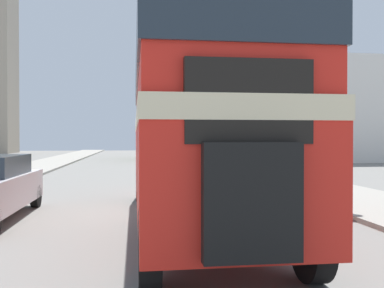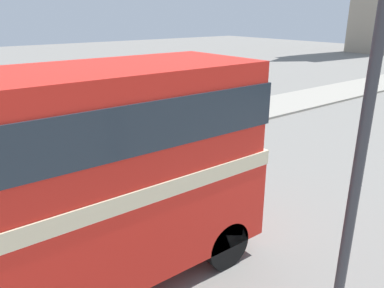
# 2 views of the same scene
# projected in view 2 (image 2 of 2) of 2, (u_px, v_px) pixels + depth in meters

# --- Properties ---
(ground_plane) EXTENTS (120.00, 120.00, 0.00)m
(ground_plane) POSITION_uv_depth(u_px,v_px,m) (90.00, 252.00, 8.54)
(ground_plane) COLOR slate
(sidewalk_left) EXTENTS (3.50, 120.00, 0.12)m
(sidewalk_left) POSITION_uv_depth(u_px,v_px,m) (15.00, 161.00, 13.57)
(sidewalk_left) COLOR gray
(sidewalk_left) RESTS_ON ground_plane
(car_parked_near) EXTENTS (1.75, 4.68, 1.55)m
(car_parked_near) POSITION_uv_depth(u_px,v_px,m) (17.00, 173.00, 10.73)
(car_parked_near) COLOR silver
(car_parked_near) RESTS_ON ground_plane
(street_lamp) EXTENTS (0.36, 0.36, 5.86)m
(street_lamp) POSITION_uv_depth(u_px,v_px,m) (363.00, 136.00, 3.84)
(street_lamp) COLOR #38383D
(street_lamp) RESTS_ON sidewalk_right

